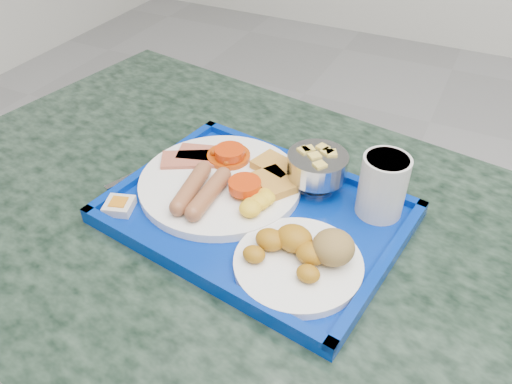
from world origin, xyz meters
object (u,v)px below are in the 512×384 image
Objects in this scene: bread_plate at (303,256)px; juice_cup at (383,184)px; tray at (256,214)px; fruit_bowl at (317,166)px; table at (233,289)px; main_plate at (225,181)px.

bread_plate is 1.79× the size of juice_cup.
tray is 4.80× the size of juice_cup.
fruit_bowl is 0.97× the size of juice_cup.
juice_cup is (0.17, 0.09, 0.06)m from tray.
fruit_bowl is (0.06, 0.10, 0.05)m from tray.
juice_cup is at bearing 23.33° from table.
fruit_bowl reaches higher than tray.
tray is at bearing -22.94° from main_plate.
fruit_bowl is at bearing 45.02° from table.
main_plate reaches higher than table.
tray is 0.14m from bread_plate.
bread_plate is at bearing -29.91° from main_plate.
table is 0.22m from main_plate.
tray is (0.04, 0.01, 0.20)m from table.
fruit_bowl is (0.11, 0.11, 0.25)m from table.
tray is 0.08m from main_plate.
juice_cup is (0.11, -0.01, 0.01)m from fruit_bowl.
juice_cup is at bearing 12.70° from main_plate.
main_plate is at bearing -167.30° from juice_cup.
table is 0.35m from juice_cup.
main_plate is 0.26m from juice_cup.
fruit_bowl is at bearing 26.77° from main_plate.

